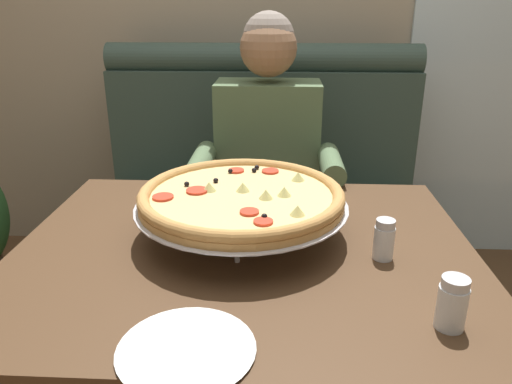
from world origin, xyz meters
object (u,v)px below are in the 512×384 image
Objects in this scene: booth_bench at (260,215)px; dining_table at (244,277)px; diner_main at (267,169)px; shaker_parmesan at (384,242)px; pizza at (242,197)px; patio_chair at (487,126)px; shaker_oregano at (452,307)px; plate_near_left at (186,346)px.

dining_table is at bearing -90.00° from booth_bench.
diner_main reaches higher than dining_table.
shaker_parmesan is (0.34, -0.04, 0.13)m from dining_table.
pizza is 0.64× the size of patio_chair.
dining_table is 10.89× the size of shaker_oregano.
patio_chair is (1.47, 1.25, 0.13)m from booth_bench.
patio_chair is at bearing 40.35° from booth_bench.
pizza is at bearing 162.80° from shaker_parmesan.
booth_bench is 1.25× the size of dining_table.
plate_near_left is at bearing -100.38° from dining_table.
pizza is 5.19× the size of shaker_oregano.
shaker_oregano is 2.72m from patio_chair.
pizza is at bearing 98.88° from dining_table.
shaker_oregano is (0.37, -0.98, 0.06)m from diner_main.
diner_main is at bearing 84.21° from plate_near_left.
shaker_parmesan is at bearing 41.16° from plate_near_left.
shaker_oregano is at bearing -36.40° from dining_table.
shaker_oregano is at bearing -41.31° from pizza.
shaker_oregano is (0.41, -0.30, 0.13)m from dining_table.
shaker_oregano is 0.43× the size of plate_near_left.
diner_main is at bearing 112.74° from shaker_parmesan.
booth_bench reaches higher than pizza.
diner_main reaches higher than patio_chair.
shaker_parmesan is at bearing -71.12° from booth_bench.
diner_main is at bearing -82.29° from booth_bench.
patio_chair is at bearing 59.20° from plate_near_left.
diner_main is 0.62m from pizza.
dining_table is 1.34× the size of patio_chair.
dining_table is (0.00, -0.94, 0.24)m from booth_bench.
shaker_oregano is at bearing -74.11° from shaker_parmesan.
diner_main reaches higher than booth_bench.
shaker_oregano is (0.42, -0.37, -0.06)m from pizza.
dining_table is at bearing -123.86° from patio_chair.
patio_chair is at bearing 55.11° from pizza.
shaker_parmesan is 2.51m from patio_chair.
pizza reaches higher than plate_near_left.
pizza is (-0.01, -0.87, 0.44)m from booth_bench.
dining_table is 2.64m from patio_chair.
booth_bench reaches higher than shaker_oregano.
patio_chair is at bearing 46.58° from diner_main.
patio_chair is (1.13, 2.23, -0.25)m from shaker_parmesan.
booth_bench is 1.36m from shaker_oregano.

